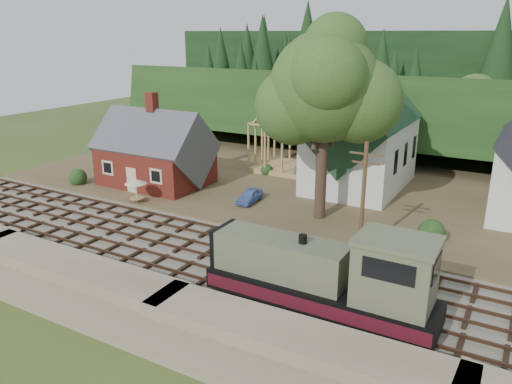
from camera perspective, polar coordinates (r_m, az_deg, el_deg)
The scene contains 16 objects.
ground at distance 33.96m, azimuth -2.53°, elevation -7.96°, with size 140.00×140.00×0.00m, color #384C1E.
embankment at distance 28.04m, azimuth -12.08°, elevation -14.37°, with size 64.00×5.00×1.60m, color #7F7259.
railroad_bed at distance 33.92m, azimuth -2.53°, elevation -7.84°, with size 64.00×11.00×0.16m, color #726B5B.
village_flat at distance 49.02m, azimuth 8.69°, elevation 0.25°, with size 64.00×26.00×0.30m, color brown.
hillside at distance 71.33m, azimuth 15.73°, elevation 5.18°, with size 70.00×28.00×8.00m, color #1E3F19.
ridge at distance 86.69m, azimuth 18.40°, elevation 7.08°, with size 80.00×20.00×12.00m, color black.
depot at distance 50.38m, azimuth -11.44°, elevation 4.19°, with size 10.80×7.41×9.00m.
church at distance 48.68m, azimuth 11.89°, elevation 6.07°, with size 8.40×15.17×13.00m.
timber_frame at distance 54.05m, azimuth 4.44°, elevation 5.46°, with size 8.20×6.20×6.99m.
lattice_tower at distance 58.50m, azimuth 7.18°, elevation 13.02°, with size 3.20×3.20×12.12m.
big_tree at distance 38.90m, azimuth 8.10°, elevation 10.93°, with size 10.90×8.40×14.70m.
telegraph_pole_near at distance 34.08m, azimuth 12.15°, elevation -0.57°, with size 2.20×0.28×8.00m.
locomotive at distance 27.40m, azimuth 8.23°, elevation -9.62°, with size 12.62×3.15×5.03m.
car_blue at distance 44.32m, azimuth -0.74°, elevation -0.44°, with size 1.38×3.44×1.17m, color #6084CF.
car_green at distance 53.01m, azimuth -10.69°, elevation 2.32°, with size 1.25×3.58×1.18m, color #849E6E.
patio_set at distance 45.18m, azimuth -13.59°, elevation 1.08°, with size 1.95×1.95×2.17m.
Camera 1 is at (16.38, -25.84, 14.73)m, focal length 35.00 mm.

